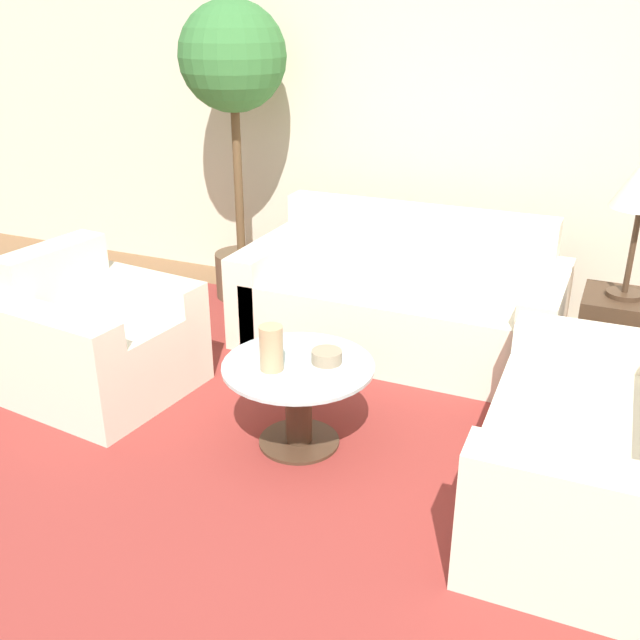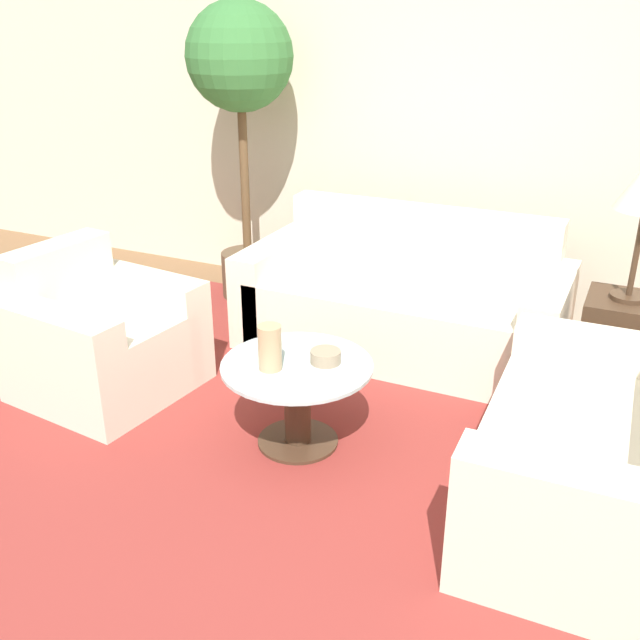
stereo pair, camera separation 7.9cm
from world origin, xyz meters
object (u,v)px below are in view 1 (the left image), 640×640
coffee_table (299,393)px  armchair (96,344)px  vase (271,348)px  sofa_main (401,303)px  loveseat (610,458)px  potted_plant (234,87)px  bowl (327,356)px

coffee_table → armchair: bearing=177.9°
vase → sofa_main: bearing=82.4°
loveseat → vase: (-1.46, -0.12, 0.26)m
armchair → vase: size_ratio=4.28×
armchair → potted_plant: potted_plant is taller
potted_plant → coffee_table: bearing=-52.9°
vase → armchair: bearing=173.1°
loveseat → coffee_table: bearing=-89.7°
vase → potted_plant: bearing=123.6°
armchair → bowl: bearing=-82.7°
coffee_table → vase: bearing=-133.2°
sofa_main → loveseat: (1.27, -1.24, 0.00)m
armchair → sofa_main: bearing=-41.0°
armchair → loveseat: 2.60m
sofa_main → coffee_table: sofa_main is taller
armchair → bowl: (1.34, 0.03, 0.18)m
potted_plant → bowl: size_ratio=14.05×
potted_plant → armchair: bearing=-91.1°
coffee_table → bowl: 0.23m
loveseat → potted_plant: (-2.57, 1.55, 1.18)m
sofa_main → loveseat: sofa_main is taller
coffee_table → bowl: (0.11, 0.07, 0.18)m
armchair → vase: armchair is taller
coffee_table → bowl: bowl is taller
vase → loveseat: bearing=4.8°
coffee_table → potted_plant: 2.31m
armchair → bowl: size_ratio=6.39×
sofa_main → bowl: 1.21m
loveseat → bowl: (-1.26, 0.04, 0.18)m
coffee_table → potted_plant: potted_plant is taller
loveseat → vase: loveseat is taller
coffee_table → vase: size_ratio=3.33×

